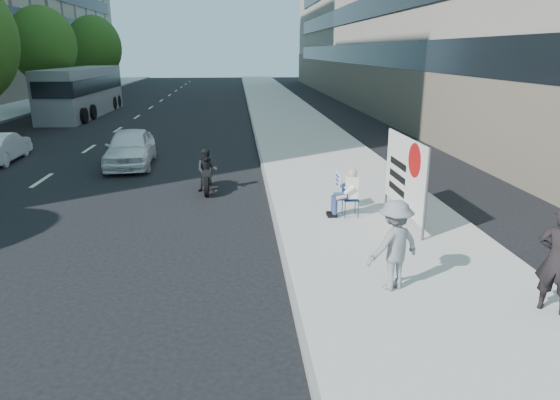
{
  "coord_description": "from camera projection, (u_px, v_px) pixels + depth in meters",
  "views": [
    {
      "loc": [
        0.51,
        -9.91,
        4.43
      ],
      "look_at": [
        1.4,
        0.54,
        1.29
      ],
      "focal_mm": 32.0,
      "sensor_mm": 36.0,
      "label": 1
    }
  ],
  "objects": [
    {
      "name": "protest_banner",
      "position": [
        405.0,
        174.0,
        12.83
      ],
      "size": [
        0.08,
        3.06,
        2.2
      ],
      "color": "#4C4C4C",
      "rests_on": "near_sidewalk"
    },
    {
      "name": "motorcycle",
      "position": [
        207.0,
        172.0,
        16.24
      ],
      "size": [
        0.71,
        2.04,
        1.42
      ],
      "rotation": [
        0.0,
        0.0,
        -0.03
      ],
      "color": "black",
      "rests_on": "ground"
    },
    {
      "name": "ground",
      "position": [
        217.0,
        266.0,
        10.69
      ],
      "size": [
        160.0,
        160.0,
        0.0
      ],
      "primitive_type": "plane",
      "color": "black",
      "rests_on": "ground"
    },
    {
      "name": "white_sedan_mid",
      "position": [
        0.0,
        147.0,
        20.61
      ],
      "size": [
        1.49,
        3.81,
        1.23
      ],
      "primitive_type": "imported",
      "rotation": [
        0.0,
        0.0,
        3.19
      ],
      "color": "silver",
      "rests_on": "ground"
    },
    {
      "name": "bus",
      "position": [
        83.0,
        92.0,
        35.38
      ],
      "size": [
        2.88,
        12.11,
        3.3
      ],
      "rotation": [
        0.0,
        0.0,
        -0.02
      ],
      "color": "gray",
      "rests_on": "ground"
    },
    {
      "name": "tree_far_e",
      "position": [
        94.0,
        47.0,
        50.2
      ],
      "size": [
        5.4,
        5.4,
        7.89
      ],
      "color": "#382616",
      "rests_on": "ground"
    },
    {
      "name": "white_sedan_near",
      "position": [
        130.0,
        148.0,
        19.87
      ],
      "size": [
        2.01,
        4.41,
        1.47
      ],
      "primitive_type": "imported",
      "rotation": [
        0.0,
        0.0,
        0.06
      ],
      "color": "white",
      "rests_on": "ground"
    },
    {
      "name": "tree_far_d",
      "position": [
        42.0,
        45.0,
        36.8
      ],
      "size": [
        4.8,
        4.8,
        7.65
      ],
      "color": "#382616",
      "rests_on": "ground"
    },
    {
      "name": "seated_protester",
      "position": [
        347.0,
        190.0,
        13.32
      ],
      "size": [
        0.83,
        1.11,
        1.31
      ],
      "color": "navy",
      "rests_on": "near_sidewalk"
    },
    {
      "name": "pedestrian_woman",
      "position": [
        558.0,
        260.0,
        8.31
      ],
      "size": [
        0.8,
        0.8,
        1.87
      ],
      "primitive_type": "imported",
      "rotation": [
        0.0,
        0.0,
        2.37
      ],
      "color": "black",
      "rests_on": "near_sidewalk"
    },
    {
      "name": "near_sidewalk",
      "position": [
        295.0,
        126.0,
        30.08
      ],
      "size": [
        5.0,
        120.0,
        0.15
      ],
      "primitive_type": "cube",
      "color": "#AFACA4",
      "rests_on": "ground"
    },
    {
      "name": "jogger",
      "position": [
        394.0,
        245.0,
        9.16
      ],
      "size": [
        1.27,
        1.03,
        1.72
      ],
      "primitive_type": "imported",
      "rotation": [
        0.0,
        0.0,
        3.55
      ],
      "color": "gray",
      "rests_on": "near_sidewalk"
    }
  ]
}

